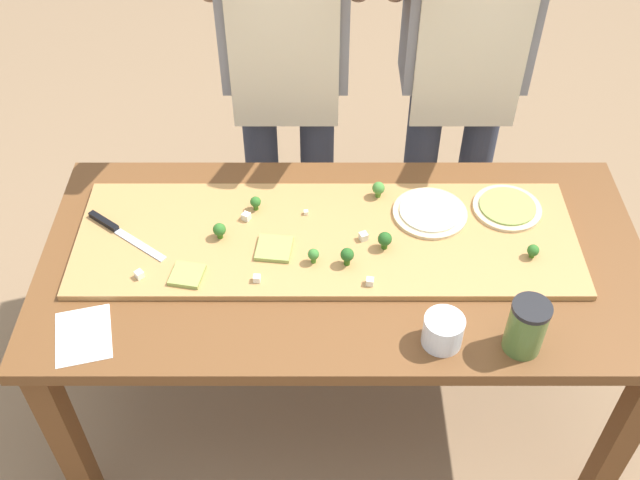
# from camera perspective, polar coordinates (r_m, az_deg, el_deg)

# --- Properties ---
(ground_plane) EXTENTS (8.00, 8.00, 0.00)m
(ground_plane) POSITION_cam_1_polar(r_m,az_deg,el_deg) (2.66, 1.36, -12.59)
(ground_plane) COLOR #896B4C
(prep_table) EXTENTS (1.68, 0.81, 0.76)m
(prep_table) POSITION_cam_1_polar(r_m,az_deg,el_deg) (2.13, 1.66, -2.96)
(prep_table) COLOR brown
(prep_table) RESTS_ON ground
(cutting_board) EXTENTS (1.41, 0.45, 0.02)m
(cutting_board) POSITION_cam_1_polar(r_m,az_deg,el_deg) (2.09, 0.39, 0.16)
(cutting_board) COLOR #B27F47
(cutting_board) RESTS_ON prep_table
(chefs_knife) EXTENTS (0.25, 0.20, 0.02)m
(chefs_knife) POSITION_cam_1_polar(r_m,az_deg,el_deg) (2.18, -15.53, 0.77)
(chefs_knife) COLOR #B7BABF
(chefs_knife) RESTS_ON cutting_board
(pizza_whole_cheese_artichoke) EXTENTS (0.22, 0.22, 0.02)m
(pizza_whole_cheese_artichoke) POSITION_cam_1_polar(r_m,az_deg,el_deg) (2.17, 8.32, 2.12)
(pizza_whole_cheese_artichoke) COLOR beige
(pizza_whole_cheese_artichoke) RESTS_ON cutting_board
(pizza_whole_pesto_green) EXTENTS (0.20, 0.20, 0.02)m
(pizza_whole_pesto_green) POSITION_cam_1_polar(r_m,az_deg,el_deg) (2.23, 14.05, 2.47)
(pizza_whole_pesto_green) COLOR beige
(pizza_whole_pesto_green) RESTS_ON cutting_board
(pizza_slice_far_left) EXTENTS (0.10, 0.10, 0.01)m
(pizza_slice_far_left) POSITION_cam_1_polar(r_m,az_deg,el_deg) (2.01, -10.29, -2.68)
(pizza_slice_far_left) COLOR #899E4C
(pizza_slice_far_left) RESTS_ON cutting_board
(pizza_slice_near_right) EXTENTS (0.11, 0.11, 0.01)m
(pizza_slice_near_right) POSITION_cam_1_polar(r_m,az_deg,el_deg) (2.05, -3.67, -0.66)
(pizza_slice_near_right) COLOR #899E4C
(pizza_slice_near_right) RESTS_ON cutting_board
(broccoli_floret_back_left) EXTENTS (0.04, 0.04, 0.05)m
(broccoli_floret_back_left) POSITION_cam_1_polar(r_m,az_deg,el_deg) (2.08, -7.86, 0.75)
(broccoli_floret_back_left) COLOR #366618
(broccoli_floret_back_left) RESTS_ON cutting_board
(broccoli_floret_front_left) EXTENTS (0.04, 0.04, 0.05)m
(broccoli_floret_front_left) POSITION_cam_1_polar(r_m,az_deg,el_deg) (2.04, 4.88, 0.05)
(broccoli_floret_front_left) COLOR #2C5915
(broccoli_floret_front_left) RESTS_ON cutting_board
(broccoli_floret_back_right) EXTENTS (0.03, 0.03, 0.05)m
(broccoli_floret_back_right) POSITION_cam_1_polar(r_m,az_deg,el_deg) (1.99, -0.63, -1.15)
(broccoli_floret_back_right) COLOR #3F7220
(broccoli_floret_back_right) RESTS_ON cutting_board
(broccoli_floret_center_left) EXTENTS (0.04, 0.04, 0.05)m
(broccoli_floret_center_left) POSITION_cam_1_polar(r_m,az_deg,el_deg) (2.20, 4.38, 3.97)
(broccoli_floret_center_left) COLOR #487A23
(broccoli_floret_center_left) RESTS_ON cutting_board
(broccoli_floret_center_right) EXTENTS (0.03, 0.03, 0.04)m
(broccoli_floret_center_right) POSITION_cam_1_polar(r_m,az_deg,el_deg) (2.09, 15.93, -0.75)
(broccoli_floret_center_right) COLOR #366618
(broccoli_floret_center_right) RESTS_ON cutting_board
(broccoli_floret_back_mid) EXTENTS (0.03, 0.03, 0.04)m
(broccoli_floret_back_mid) POSITION_cam_1_polar(r_m,az_deg,el_deg) (2.16, -5.10, 2.89)
(broccoli_floret_back_mid) COLOR #366618
(broccoli_floret_back_mid) RESTS_ON cutting_board
(broccoli_floret_front_mid) EXTENTS (0.04, 0.04, 0.06)m
(broccoli_floret_front_mid) POSITION_cam_1_polar(r_m,az_deg,el_deg) (1.99, 1.98, -1.18)
(broccoli_floret_front_mid) COLOR #2C5915
(broccoli_floret_front_mid) RESTS_ON cutting_board
(cheese_crumble_a) EXTENTS (0.02, 0.02, 0.02)m
(cheese_crumble_a) POSITION_cam_1_polar(r_m,az_deg,el_deg) (1.97, -4.99, -2.97)
(cheese_crumble_a) COLOR white
(cheese_crumble_a) RESTS_ON cutting_board
(cheese_crumble_b) EXTENTS (0.03, 0.03, 0.02)m
(cheese_crumble_b) POSITION_cam_1_polar(r_m,az_deg,el_deg) (2.14, -5.81, 1.80)
(cheese_crumble_b) COLOR silver
(cheese_crumble_b) RESTS_ON cutting_board
(cheese_crumble_c) EXTENTS (0.02, 0.02, 0.02)m
(cheese_crumble_c) POSITION_cam_1_polar(r_m,az_deg,el_deg) (1.96, 3.74, -3.20)
(cheese_crumble_c) COLOR silver
(cheese_crumble_c) RESTS_ON cutting_board
(cheese_crumble_d) EXTENTS (0.01, 0.01, 0.01)m
(cheese_crumble_d) POSITION_cam_1_polar(r_m,az_deg,el_deg) (2.15, -1.21, 2.13)
(cheese_crumble_d) COLOR white
(cheese_crumble_d) RESTS_ON cutting_board
(cheese_crumble_e) EXTENTS (0.03, 0.03, 0.02)m
(cheese_crumble_e) POSITION_cam_1_polar(r_m,az_deg,el_deg) (2.03, -13.84, -2.61)
(cheese_crumble_e) COLOR white
(cheese_crumble_e) RESTS_ON cutting_board
(cheese_crumble_f) EXTENTS (0.03, 0.03, 0.02)m
(cheese_crumble_f) POSITION_cam_1_polar(r_m,az_deg,el_deg) (2.07, 3.23, 0.29)
(cheese_crumble_f) COLOR silver
(cheese_crumble_f) RESTS_ON cutting_board
(flour_cup) EXTENTS (0.10, 0.10, 0.09)m
(flour_cup) POSITION_cam_1_polar(r_m,az_deg,el_deg) (1.86, 9.30, -6.98)
(flour_cup) COLOR white
(flour_cup) RESTS_ON prep_table
(sauce_jar) EXTENTS (0.10, 0.10, 0.15)m
(sauce_jar) POSITION_cam_1_polar(r_m,az_deg,el_deg) (1.86, 15.46, -6.42)
(sauce_jar) COLOR #517033
(sauce_jar) RESTS_ON prep_table
(recipe_note) EXTENTS (0.18, 0.20, 0.00)m
(recipe_note) POSITION_cam_1_polar(r_m,az_deg,el_deg) (1.97, -17.83, -7.02)
(recipe_note) COLOR white
(recipe_note) RESTS_ON prep_table
(cook_left) EXTENTS (0.54, 0.39, 1.67)m
(cook_left) POSITION_cam_1_polar(r_m,az_deg,el_deg) (2.44, -2.84, 14.11)
(cook_left) COLOR #333847
(cook_left) RESTS_ON ground
(cook_right) EXTENTS (0.54, 0.39, 1.67)m
(cook_right) POSITION_cam_1_polar(r_m,az_deg,el_deg) (2.48, 10.94, 13.90)
(cook_right) COLOR #333847
(cook_right) RESTS_ON ground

